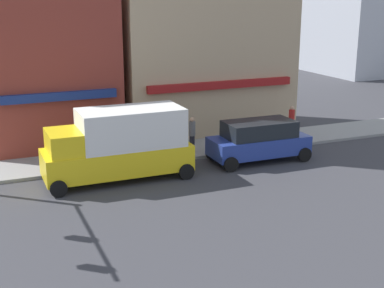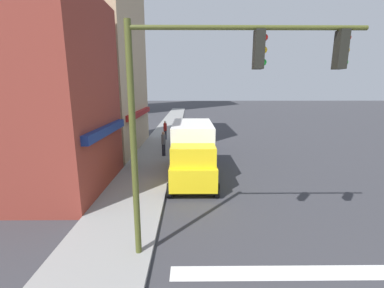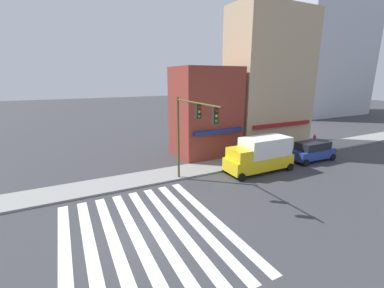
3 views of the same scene
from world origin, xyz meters
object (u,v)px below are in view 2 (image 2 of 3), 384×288
Objects in this scene: traffic_signal at (214,93)px; pedestrian_red_jacket at (165,130)px; box_truck_yellow at (193,150)px; pedestrian_grey_coat at (163,143)px; suv_blue at (192,137)px; pedestrian_green_top at (135,151)px.

pedestrian_red_jacket is at bearing 9.78° from traffic_signal.
pedestrian_red_jacket is (10.16, 2.48, -0.51)m from box_truck_yellow.
pedestrian_grey_coat is (4.20, 2.05, -0.51)m from box_truck_yellow.
pedestrian_grey_coat is 1.00× the size of pedestrian_red_jacket.
traffic_signal is 17.84m from pedestrian_red_jacket.
pedestrian_grey_coat is at bearing 12.70° from traffic_signal.
traffic_signal is 1.07× the size of box_truck_yellow.
box_truck_yellow is at bearing 7.89° from pedestrian_grey_coat.
suv_blue is 6.16m from pedestrian_green_top.
traffic_signal is at bearing -169.35° from pedestrian_red_jacket.
traffic_signal is 14.31m from suv_blue.
pedestrian_red_jacket is (8.39, -1.14, 0.00)m from pedestrian_green_top.
box_truck_yellow is 10.47m from pedestrian_red_jacket.
traffic_signal is at bearing -177.51° from suv_blue.
pedestrian_grey_coat is at bearing 25.90° from box_truck_yellow.
pedestrian_red_jacket is at bearing 13.59° from box_truck_yellow.
pedestrian_green_top is 1.00× the size of pedestrian_red_jacket.
suv_blue is (6.75, 0.00, -0.56)m from box_truck_yellow.
pedestrian_grey_coat is (-2.55, 2.05, 0.04)m from suv_blue.
suv_blue is at bearing 146.60° from pedestrian_green_top.
suv_blue is at bearing -0.15° from box_truck_yellow.
box_truck_yellow is (7.03, 0.48, -3.28)m from traffic_signal.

